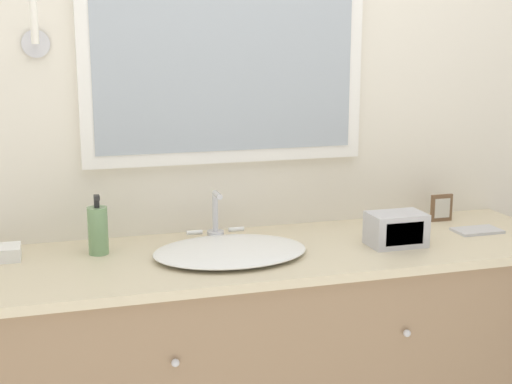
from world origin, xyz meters
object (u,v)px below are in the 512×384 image
(sink_basin, at_px, (230,250))
(picture_frame, at_px, (441,208))
(soap_bottle, at_px, (98,230))
(appliance_box, at_px, (396,229))

(sink_basin, distance_m, picture_frame, 0.91)
(soap_bottle, distance_m, picture_frame, 1.30)
(appliance_box, relative_size, picture_frame, 1.81)
(soap_bottle, relative_size, picture_frame, 1.90)
(appliance_box, distance_m, picture_frame, 0.41)
(sink_basin, xyz_separation_m, soap_bottle, (-0.41, 0.14, 0.06))
(picture_frame, bearing_deg, sink_basin, -167.35)
(sink_basin, height_order, soap_bottle, soap_bottle)
(sink_basin, xyz_separation_m, picture_frame, (0.89, 0.20, 0.03))
(soap_bottle, xyz_separation_m, picture_frame, (1.30, 0.06, -0.03))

